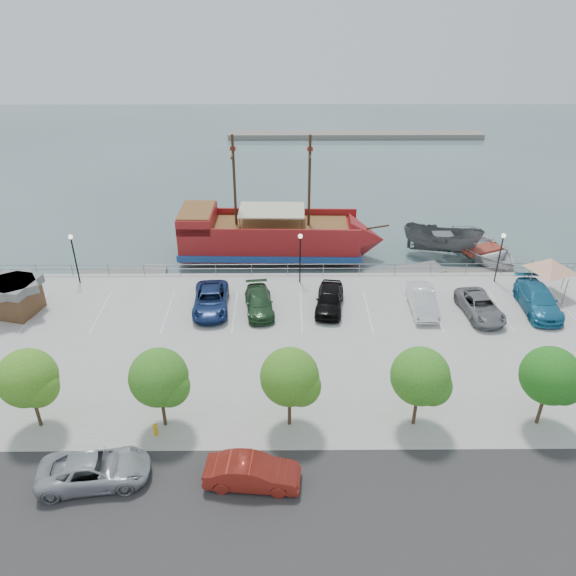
{
  "coord_description": "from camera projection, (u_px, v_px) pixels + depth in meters",
  "views": [
    {
      "loc": [
        -1.25,
        -33.65,
        22.44
      ],
      "look_at": [
        -1.0,
        2.0,
        2.0
      ],
      "focal_mm": 35.0,
      "sensor_mm": 36.0,
      "label": 1
    }
  ],
  "objects": [
    {
      "name": "parked_car_c",
      "position": [
        211.0,
        300.0,
        41.98
      ],
      "size": [
        2.86,
        5.65,
        1.53
      ],
      "primitive_type": "imported",
      "rotation": [
        0.0,
        0.0,
        0.06
      ],
      "color": "navy",
      "rests_on": "land_slab"
    },
    {
      "name": "dock_west",
      "position": [
        122.0,
        275.0,
        48.64
      ],
      "size": [
        7.8,
        3.01,
        0.43
      ],
      "primitive_type": "cube",
      "rotation": [
        0.0,
        0.0,
        0.11
      ],
      "color": "slate",
      "rests_on": "ground"
    },
    {
      "name": "tree_d",
      "position": [
        292.0,
        379.0,
        29.98
      ],
      "size": [
        3.3,
        3.2,
        5.0
      ],
      "color": "#473321",
      "rests_on": "sidewalk"
    },
    {
      "name": "parked_car_f",
      "position": [
        422.0,
        300.0,
        41.89
      ],
      "size": [
        1.79,
        4.93,
        1.62
      ],
      "primitive_type": "imported",
      "rotation": [
        0.0,
        0.0,
        -0.02
      ],
      "color": "silver",
      "rests_on": "land_slab"
    },
    {
      "name": "fire_hydrant",
      "position": [
        156.0,
        429.0,
        30.72
      ],
      "size": [
        0.28,
        0.28,
        0.81
      ],
      "rotation": [
        0.0,
        0.0,
        -0.39
      ],
      "color": "gold",
      "rests_on": "sidewalk"
    },
    {
      "name": "parked_car_g",
      "position": [
        480.0,
        306.0,
        41.33
      ],
      "size": [
        2.91,
        5.32,
        1.41
      ],
      "primitive_type": "imported",
      "rotation": [
        0.0,
        0.0,
        0.11
      ],
      "color": "slate",
      "rests_on": "land_slab"
    },
    {
      "name": "tree_c",
      "position": [
        161.0,
        380.0,
        29.94
      ],
      "size": [
        3.3,
        3.2,
        5.0
      ],
      "color": "#473321",
      "rests_on": "sidewalk"
    },
    {
      "name": "shed",
      "position": [
        15.0,
        296.0,
        41.27
      ],
      "size": [
        3.84,
        3.84,
        2.62
      ],
      "rotation": [
        0.0,
        0.0,
        -0.24
      ],
      "color": "brown",
      "rests_on": "land_slab"
    },
    {
      "name": "dock_east",
      "position": [
        478.0,
        274.0,
        48.84
      ],
      "size": [
        6.68,
        2.22,
        0.38
      ],
      "primitive_type": "cube",
      "rotation": [
        0.0,
        0.0,
        -0.05
      ],
      "color": "slate",
      "rests_on": "ground"
    },
    {
      "name": "street",
      "position": [
        312.0,
        514.0,
        26.48
      ],
      "size": [
        100.0,
        8.0,
        0.04
      ],
      "primitive_type": "cube",
      "color": "#2E2C2C",
      "rests_on": "land_slab"
    },
    {
      "name": "parked_car_d",
      "position": [
        259.0,
        302.0,
        41.83
      ],
      "size": [
        2.59,
        5.08,
        1.41
      ],
      "primitive_type": "imported",
      "rotation": [
        0.0,
        0.0,
        0.13
      ],
      "color": "#214325",
      "rests_on": "land_slab"
    },
    {
      "name": "pirate_ship",
      "position": [
        285.0,
        238.0,
        51.09
      ],
      "size": [
        18.94,
        5.71,
        11.89
      ],
      "rotation": [
        0.0,
        0.0,
        -0.03
      ],
      "color": "maroon",
      "rests_on": "ground"
    },
    {
      "name": "lamp_post_mid",
      "position": [
        300.0,
        250.0,
        44.54
      ],
      "size": [
        0.36,
        0.36,
        4.28
      ],
      "color": "black",
      "rests_on": "land_slab"
    },
    {
      "name": "canopy_tent",
      "position": [
        553.0,
        260.0,
        42.9
      ],
      "size": [
        5.38,
        5.38,
        3.44
      ],
      "rotation": [
        0.0,
        0.0,
        -0.39
      ],
      "color": "slate",
      "rests_on": "land_slab"
    },
    {
      "name": "dock_mid",
      "position": [
        401.0,
        274.0,
        48.78
      ],
      "size": [
        8.04,
        4.45,
        0.44
      ],
      "primitive_type": "cube",
      "rotation": [
        0.0,
        0.0,
        0.31
      ],
      "color": "slate",
      "rests_on": "ground"
    },
    {
      "name": "sidewalk",
      "position": [
        307.0,
        424.0,
        31.68
      ],
      "size": [
        100.0,
        4.0,
        0.05
      ],
      "primitive_type": "cube",
      "color": "#97958F",
      "rests_on": "land_slab"
    },
    {
      "name": "street_sedan",
      "position": [
        252.0,
        473.0,
        27.64
      ],
      "size": [
        4.88,
        2.06,
        1.57
      ],
      "primitive_type": "imported",
      "rotation": [
        0.0,
        0.0,
        1.49
      ],
      "color": "maroon",
      "rests_on": "street"
    },
    {
      "name": "lamp_post_right",
      "position": [
        501.0,
        249.0,
        44.64
      ],
      "size": [
        0.36,
        0.36,
        4.28
      ],
      "color": "black",
      "rests_on": "land_slab"
    },
    {
      "name": "tree_b",
      "position": [
        30.0,
        380.0,
        29.89
      ],
      "size": [
        3.3,
        3.2,
        5.0
      ],
      "color": "#473321",
      "rests_on": "sidewalk"
    },
    {
      "name": "far_shore",
      "position": [
        355.0,
        135.0,
        88.44
      ],
      "size": [
        40.0,
        3.0,
        0.8
      ],
      "primitive_type": "cube",
      "color": "gray",
      "rests_on": "ground"
    },
    {
      "name": "tree_f",
      "position": [
        553.0,
        378.0,
        30.06
      ],
      "size": [
        3.3,
        3.2,
        5.0
      ],
      "color": "#473321",
      "rests_on": "sidewalk"
    },
    {
      "name": "tree_e",
      "position": [
        423.0,
        379.0,
        30.02
      ],
      "size": [
        3.3,
        3.2,
        5.0
      ],
      "color": "#473321",
      "rests_on": "sidewalk"
    },
    {
      "name": "parked_car_h",
      "position": [
        538.0,
        300.0,
        41.88
      ],
      "size": [
        2.58,
        5.87,
        1.68
      ],
      "primitive_type": "imported",
      "rotation": [
        0.0,
        0.0,
        -0.04
      ],
      "color": "teal",
      "rests_on": "land_slab"
    },
    {
      "name": "parked_car_e",
      "position": [
        330.0,
        299.0,
        42.03
      ],
      "size": [
        2.65,
        5.12,
        1.66
      ],
      "primitive_type": "imported",
      "rotation": [
        0.0,
        0.0,
        -0.14
      ],
      "color": "black",
      "rests_on": "land_slab"
    },
    {
      "name": "speedboat",
      "position": [
        482.0,
        252.0,
        51.27
      ],
      "size": [
        8.39,
        9.56,
        1.65
      ],
      "primitive_type": "imported",
      "rotation": [
        0.0,
        0.0,
        0.41
      ],
      "color": "silver",
      "rests_on": "ground"
    },
    {
      "name": "patrol_boat",
      "position": [
        442.0,
        242.0,
        51.69
      ],
      "size": [
        7.63,
        4.85,
        2.76
      ],
      "primitive_type": "imported",
      "rotation": [
        0.0,
        0.0,
        1.24
      ],
      "color": "#545658",
      "rests_on": "ground"
    },
    {
      "name": "seawall_railing",
      "position": [
        299.0,
        269.0,
        46.87
      ],
      "size": [
        50.0,
        0.06,
        1.0
      ],
      "color": "slate",
      "rests_on": "land_slab"
    },
    {
      "name": "street_van",
      "position": [
        94.0,
        470.0,
        27.84
      ],
      "size": [
        5.75,
        3.23,
        1.52
      ],
      "primitive_type": "imported",
      "rotation": [
        0.0,
        0.0,
        1.71
      ],
      "color": "#9CA0A6",
      "rests_on": "street"
    },
    {
      "name": "lamp_post_left",
      "position": [
        73.0,
        250.0,
        44.43
      ],
      "size": [
        0.36,
        0.36,
        4.28
      ],
      "color": "black",
      "rests_on": "land_slab"
    },
    {
      "name": "ground",
      "position": [
        302.0,
        337.0,
        40.86
      ],
      "size": [
        160.0,
        160.0,
        0.0
      ],
      "primitive_type": "plane",
      "color": "#3F5857"
    }
  ]
}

